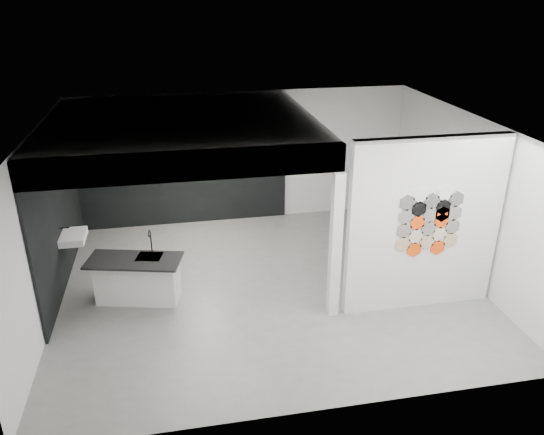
{
  "coord_description": "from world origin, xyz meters",
  "views": [
    {
      "loc": [
        -1.45,
        -7.78,
        4.77
      ],
      "look_at": [
        0.1,
        0.3,
        1.15
      ],
      "focal_mm": 35.0,
      "sensor_mm": 36.0,
      "label": 1
    }
  ],
  "objects_px": {
    "utensil_cup": "(162,165)",
    "stockpot": "(144,164)",
    "glass_vase": "(251,160)",
    "partition_panel": "(424,226)",
    "wall_basin": "(73,237)",
    "bottle_dark": "(168,164)",
    "glass_bowl": "(251,160)",
    "kitchen_island": "(138,278)",
    "kettle": "(233,159)"
  },
  "relations": [
    {
      "from": "glass_bowl",
      "to": "partition_panel",
      "type": "bearing_deg",
      "value": -61.64
    },
    {
      "from": "partition_panel",
      "to": "stockpot",
      "type": "relative_size",
      "value": 11.38
    },
    {
      "from": "kitchen_island",
      "to": "wall_basin",
      "type": "bearing_deg",
      "value": 155.63
    },
    {
      "from": "stockpot",
      "to": "bottle_dark",
      "type": "bearing_deg",
      "value": 0.0
    },
    {
      "from": "bottle_dark",
      "to": "glass_bowl",
      "type": "bearing_deg",
      "value": 0.0
    },
    {
      "from": "kitchen_island",
      "to": "bottle_dark",
      "type": "height_order",
      "value": "bottle_dark"
    },
    {
      "from": "partition_panel",
      "to": "bottle_dark",
      "type": "bearing_deg",
      "value": 134.68
    },
    {
      "from": "glass_bowl",
      "to": "glass_vase",
      "type": "distance_m",
      "value": 0.02
    },
    {
      "from": "glass_vase",
      "to": "stockpot",
      "type": "bearing_deg",
      "value": 180.0
    },
    {
      "from": "glass_vase",
      "to": "bottle_dark",
      "type": "xyz_separation_m",
      "value": [
        -1.75,
        0.0,
        0.02
      ]
    },
    {
      "from": "kettle",
      "to": "stockpot",
      "type": "bearing_deg",
      "value": -159.45
    },
    {
      "from": "stockpot",
      "to": "glass_bowl",
      "type": "bearing_deg",
      "value": 0.0
    },
    {
      "from": "kettle",
      "to": "glass_vase",
      "type": "distance_m",
      "value": 0.39
    },
    {
      "from": "glass_vase",
      "to": "bottle_dark",
      "type": "distance_m",
      "value": 1.75
    },
    {
      "from": "glass_vase",
      "to": "utensil_cup",
      "type": "xyz_separation_m",
      "value": [
        -1.86,
        0.0,
        -0.01
      ]
    },
    {
      "from": "stockpot",
      "to": "kettle",
      "type": "height_order",
      "value": "stockpot"
    },
    {
      "from": "glass_bowl",
      "to": "wall_basin",
      "type": "bearing_deg",
      "value": -148.57
    },
    {
      "from": "kettle",
      "to": "utensil_cup",
      "type": "bearing_deg",
      "value": -159.45
    },
    {
      "from": "wall_basin",
      "to": "bottle_dark",
      "type": "distance_m",
      "value": 2.69
    },
    {
      "from": "partition_panel",
      "to": "glass_bowl",
      "type": "height_order",
      "value": "partition_panel"
    },
    {
      "from": "stockpot",
      "to": "partition_panel",
      "type": "bearing_deg",
      "value": -41.91
    },
    {
      "from": "kettle",
      "to": "bottle_dark",
      "type": "xyz_separation_m",
      "value": [
        -1.35,
        0.0,
        -0.01
      ]
    },
    {
      "from": "stockpot",
      "to": "glass_vase",
      "type": "height_order",
      "value": "stockpot"
    },
    {
      "from": "stockpot",
      "to": "kitchen_island",
      "type": "bearing_deg",
      "value": -92.14
    },
    {
      "from": "partition_panel",
      "to": "utensil_cup",
      "type": "height_order",
      "value": "partition_panel"
    },
    {
      "from": "utensil_cup",
      "to": "kitchen_island",
      "type": "bearing_deg",
      "value": -99.42
    },
    {
      "from": "partition_panel",
      "to": "kitchen_island",
      "type": "relative_size",
      "value": 1.76
    },
    {
      "from": "kettle",
      "to": "glass_vase",
      "type": "height_order",
      "value": "kettle"
    },
    {
      "from": "glass_vase",
      "to": "utensil_cup",
      "type": "bearing_deg",
      "value": 180.0
    },
    {
      "from": "glass_bowl",
      "to": "bottle_dark",
      "type": "xyz_separation_m",
      "value": [
        -1.74,
        0.0,
        0.03
      ]
    },
    {
      "from": "wall_basin",
      "to": "stockpot",
      "type": "xyz_separation_m",
      "value": [
        1.16,
        2.07,
        0.57
      ]
    },
    {
      "from": "glass_vase",
      "to": "bottle_dark",
      "type": "height_order",
      "value": "bottle_dark"
    },
    {
      "from": "stockpot",
      "to": "glass_bowl",
      "type": "height_order",
      "value": "stockpot"
    },
    {
      "from": "utensil_cup",
      "to": "wall_basin",
      "type": "bearing_deg",
      "value": -126.54
    },
    {
      "from": "wall_basin",
      "to": "glass_vase",
      "type": "relative_size",
      "value": 5.03
    },
    {
      "from": "utensil_cup",
      "to": "stockpot",
      "type": "bearing_deg",
      "value": 180.0
    },
    {
      "from": "kettle",
      "to": "glass_vase",
      "type": "bearing_deg",
      "value": 20.55
    },
    {
      "from": "partition_panel",
      "to": "glass_vase",
      "type": "relative_size",
      "value": 23.48
    },
    {
      "from": "stockpot",
      "to": "wall_basin",
      "type": "bearing_deg",
      "value": -119.29
    },
    {
      "from": "kettle",
      "to": "utensil_cup",
      "type": "xyz_separation_m",
      "value": [
        -1.47,
        0.0,
        -0.04
      ]
    },
    {
      "from": "partition_panel",
      "to": "utensil_cup",
      "type": "xyz_separation_m",
      "value": [
        -3.93,
        3.87,
        -0.03
      ]
    },
    {
      "from": "kettle",
      "to": "glass_bowl",
      "type": "distance_m",
      "value": 0.38
    },
    {
      "from": "partition_panel",
      "to": "stockpot",
      "type": "bearing_deg",
      "value": 138.09
    },
    {
      "from": "partition_panel",
      "to": "wall_basin",
      "type": "distance_m",
      "value": 5.78
    },
    {
      "from": "partition_panel",
      "to": "wall_basin",
      "type": "height_order",
      "value": "partition_panel"
    },
    {
      "from": "stockpot",
      "to": "kettle",
      "type": "bearing_deg",
      "value": 0.0
    },
    {
      "from": "kettle",
      "to": "bottle_dark",
      "type": "height_order",
      "value": "kettle"
    },
    {
      "from": "kitchen_island",
      "to": "stockpot",
      "type": "relative_size",
      "value": 6.48
    },
    {
      "from": "glass_bowl",
      "to": "utensil_cup",
      "type": "height_order",
      "value": "utensil_cup"
    },
    {
      "from": "kitchen_island",
      "to": "glass_bowl",
      "type": "bearing_deg",
      "value": 65.06
    }
  ]
}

